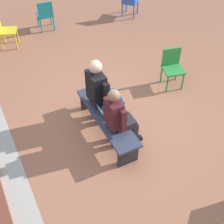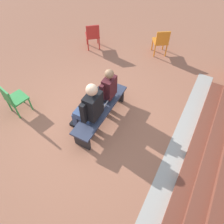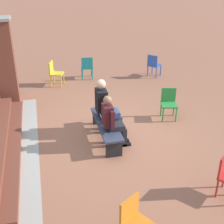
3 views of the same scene
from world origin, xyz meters
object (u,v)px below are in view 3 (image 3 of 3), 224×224
at_px(plastic_chair_by_pillar, 87,66).
at_px(plastic_chair_foreground, 135,220).
at_px(person_student, 112,120).
at_px(person_adult, 106,105).
at_px(bench, 106,126).
at_px(plastic_chair_far_left, 54,72).
at_px(plastic_chair_near_bench_right, 154,64).
at_px(plastic_chair_mid_courtyard, 169,102).
at_px(laptop, 105,120).

xyz_separation_m(plastic_chair_by_pillar, plastic_chair_foreground, (-7.48, 0.52, 0.00)).
bearing_deg(person_student, plastic_chair_by_pillar, -2.30).
relative_size(person_adult, plastic_chair_by_pillar, 1.71).
xyz_separation_m(bench, plastic_chair_far_left, (3.96, 0.94, 0.13)).
distance_m(plastic_chair_near_bench_right, plastic_chair_foreground, 7.75).
height_order(plastic_chair_by_pillar, plastic_chair_mid_courtyard, same).
height_order(person_student, plastic_chair_near_bench_right, person_student).
bearing_deg(person_student, plastic_chair_far_left, 13.19).
distance_m(bench, plastic_chair_foreground, 3.19).
relative_size(plastic_chair_near_bench_right, plastic_chair_foreground, 1.00).
bearing_deg(plastic_chair_foreground, plastic_chair_mid_courtyard, -29.37).
xyz_separation_m(person_student, plastic_chair_mid_courtyard, (1.06, -1.86, -0.22)).
bearing_deg(bench, plastic_chair_mid_courtyard, -69.46).
height_order(person_student, plastic_chair_mid_courtyard, person_student).
relative_size(person_student, plastic_chair_by_pillar, 1.54).
height_order(bench, plastic_chair_near_bench_right, plastic_chair_near_bench_right).
bearing_deg(plastic_chair_by_pillar, bench, 176.66).
height_order(person_student, laptop, person_student).
xyz_separation_m(bench, person_student, (-0.34, -0.06, 0.34)).
relative_size(person_adult, plastic_chair_far_left, 1.71).
xyz_separation_m(bench, plastic_chair_mid_courtyard, (0.72, -1.92, 0.13)).
relative_size(laptop, plastic_chair_by_pillar, 0.38).
height_order(bench, plastic_chair_by_pillar, plastic_chair_by_pillar).
distance_m(plastic_chair_far_left, plastic_chair_near_bench_right, 3.64).
xyz_separation_m(plastic_chair_far_left, plastic_chair_foreground, (-7.14, -0.67, 0.00)).
height_order(person_student, plastic_chair_far_left, person_student).
distance_m(laptop, plastic_chair_mid_courtyard, 2.05).
relative_size(bench, person_student, 1.39).
bearing_deg(bench, plastic_chair_near_bench_right, -34.14).
height_order(plastic_chair_near_bench_right, plastic_chair_mid_courtyard, same).
relative_size(laptop, plastic_chair_far_left, 0.38).
height_order(bench, person_adult, person_adult).
height_order(person_student, plastic_chair_foreground, person_student).
height_order(person_adult, plastic_chair_mid_courtyard, person_adult).
bearing_deg(plastic_chair_near_bench_right, person_student, 148.65).
bearing_deg(laptop, plastic_chair_foreground, 175.41).
distance_m(bench, person_adult, 0.53).
xyz_separation_m(laptop, plastic_chair_mid_courtyard, (0.68, -1.94, -0.02)).
bearing_deg(laptop, plastic_chair_far_left, 13.39).
relative_size(person_student, plastic_chair_foreground, 1.54).
bearing_deg(person_adult, bench, 167.65).
bearing_deg(laptop, person_adult, -16.33).
bearing_deg(plastic_chair_by_pillar, plastic_chair_near_bench_right, -97.53).
relative_size(plastic_chair_far_left, plastic_chair_mid_courtyard, 1.00).
distance_m(laptop, plastic_chair_foreground, 3.23).
height_order(bench, laptop, laptop).
bearing_deg(plastic_chair_far_left, laptop, -166.61).
bearing_deg(plastic_chair_near_bench_right, plastic_chair_by_pillar, 82.47).
relative_size(person_adult, plastic_chair_near_bench_right, 1.71).
distance_m(person_student, plastic_chair_foreground, 2.86).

